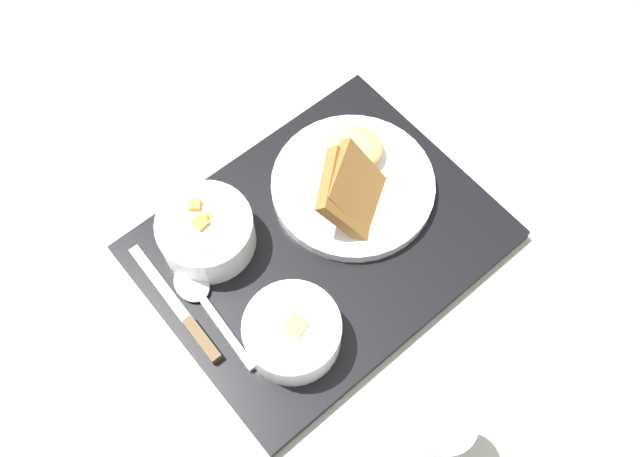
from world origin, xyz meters
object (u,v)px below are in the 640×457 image
object	(u,v)px
bowl_soup	(292,332)
spoon	(201,297)
glass_water	(435,434)
knife	(188,321)
bowl_salad	(206,231)
plate_main	(353,182)

from	to	relation	value
bowl_soup	spoon	distance (m)	0.12
glass_water	knife	bearing A→B (deg)	105.10
knife	spoon	bearing A→B (deg)	-60.70
bowl_soup	glass_water	size ratio (longest dim) A/B	0.93
bowl_salad	bowl_soup	xyz separation A→B (m)	(-0.02, -0.16, -0.00)
knife	bowl_soup	bearing A→B (deg)	-137.99
bowl_soup	bowl_salad	bearing A→B (deg)	81.23
bowl_soup	glass_water	world-z (taller)	glass_water
spoon	knife	bearing A→B (deg)	121.00
bowl_soup	knife	world-z (taller)	bowl_soup
bowl_salad	spoon	bearing A→B (deg)	-142.21
bowl_soup	plate_main	bearing A→B (deg)	20.92
bowl_salad	knife	bearing A→B (deg)	-147.88
bowl_soup	plate_main	distance (m)	0.21
knife	spoon	distance (m)	0.03
knife	plate_main	bearing A→B (deg)	-86.17
bowl_salad	glass_water	size ratio (longest dim) A/B	0.97
bowl_salad	glass_water	xyz separation A→B (m)	(-0.01, -0.35, 0.01)
bowl_salad	bowl_soup	distance (m)	0.16
bowl_salad	plate_main	size ratio (longest dim) A/B	0.56
bowl_salad	spoon	world-z (taller)	bowl_salad
bowl_soup	glass_water	distance (m)	0.19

